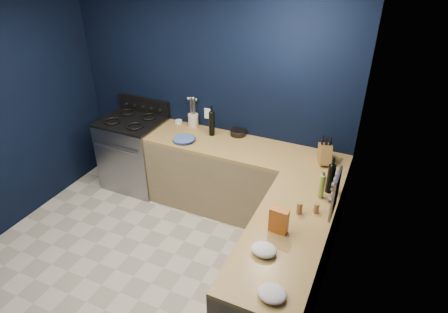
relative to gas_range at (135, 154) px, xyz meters
The scene contains 26 objects.
floor 1.76m from the gas_range, 56.78° to the right, with size 3.50×3.50×0.02m, color beige.
wall_back 1.30m from the gas_range, 20.08° to the left, with size 3.50×0.02×2.60m, color black.
wall_right 3.16m from the gas_range, 27.83° to the right, with size 0.02×3.50×2.60m, color black.
cab_back 1.53m from the gas_range, ahead, with size 2.30×0.63×0.86m, color olive.
top_back 1.59m from the gas_range, ahead, with size 2.30×0.63×0.04m, color brown.
cab_right 2.62m from the gas_range, 25.64° to the right, with size 0.63×1.67×0.86m, color olive.
top_right 2.66m from the gas_range, 25.64° to the right, with size 0.63×1.67×0.04m, color brown.
gas_range is the anchor object (origin of this frame).
oven_door 0.32m from the gas_range, 90.00° to the right, with size 0.59×0.02×0.42m, color black.
cooktop 0.48m from the gas_range, ahead, with size 0.76×0.66×0.03m, color black.
backguard 0.65m from the gas_range, 90.00° to the left, with size 0.76×0.06×0.20m, color black.
spice_panel 2.89m from the gas_range, 18.08° to the right, with size 0.02×0.28×0.38m, color gray.
wall_outlet 1.16m from the gas_range, 18.88° to the left, with size 0.09×0.02×0.13m, color white.
plate_stack 0.96m from the gas_range, ahead, with size 0.25×0.25×0.03m, color #3056A8.
ramekin 0.75m from the gas_range, 26.81° to the left, with size 0.09×0.09×0.04m, color white.
utensil_crock 0.95m from the gas_range, 19.86° to the left, with size 0.13×0.13×0.16m, color beige.
wine_bottle_back 1.22m from the gas_range, ahead, with size 0.07×0.07×0.29m, color black.
lemon_basket 1.46m from the gas_range, 11.27° to the left, with size 0.19×0.19×0.07m, color black.
knife_block 2.48m from the gas_range, ahead, with size 0.11×0.19×0.21m, color brown.
wine_bottle_right 2.67m from the gas_range, ahead, with size 0.07×0.07×0.28m, color black.
oil_bottle 2.64m from the gas_range, 12.74° to the right, with size 0.05×0.05×0.23m, color #8AAE3C.
spice_jar_near 2.60m from the gas_range, 20.11° to the right, with size 0.05×0.05×0.11m, color olive.
spice_jar_far 2.70m from the gas_range, 17.71° to the right, with size 0.05×0.05×0.09m, color olive.
crouton_bag 2.64m from the gas_range, 27.02° to the right, with size 0.15×0.07×0.22m, color #B03610.
towel_front 2.74m from the gas_range, 32.53° to the right, with size 0.20×0.17×0.07m, color white.
towel_end 3.09m from the gas_range, 36.33° to the right, with size 0.20×0.18×0.06m, color white.
Camera 1 is at (1.95, -2.08, 2.99)m, focal length 30.58 mm.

